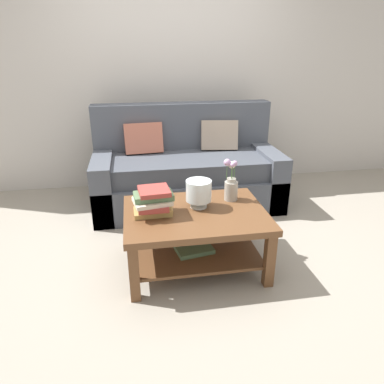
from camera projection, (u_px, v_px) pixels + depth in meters
name	position (u px, v px, depth m)	size (l,w,h in m)	color
ground_plane	(195.00, 243.00, 3.19)	(10.00, 10.00, 0.00)	gray
back_wall	(171.00, 72.00, 4.17)	(6.40, 0.12, 2.70)	#BCB7B2
couch	(186.00, 172.00, 3.88)	(1.96, 0.90, 1.06)	#474C56
coffee_table	(195.00, 227.00, 2.75)	(1.07, 0.80, 0.48)	brown
book_stack_main	(153.00, 202.00, 2.61)	(0.31, 0.26, 0.20)	tan
glass_hurricane_vase	(199.00, 191.00, 2.72)	(0.20, 0.20, 0.22)	silver
flower_pitcher	(231.00, 185.00, 2.86)	(0.12, 0.11, 0.35)	#9E998E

